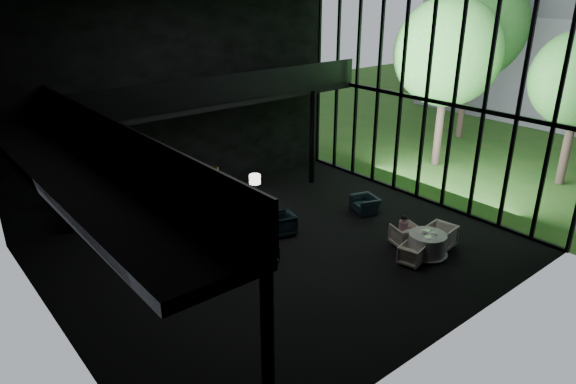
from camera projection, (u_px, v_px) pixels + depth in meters
floor at (284, 249)px, 16.82m from camera, size 14.00×12.00×0.02m
wall_back at (185, 98)px, 19.59m from camera, size 14.00×0.04×8.00m
wall_front at (459, 189)px, 11.02m from camera, size 14.00×0.04×8.00m
wall_left at (35, 186)px, 11.19m from camera, size 0.04×12.00×8.00m
curtain_wall at (426, 100)px, 19.40m from camera, size 0.20×12.00×8.00m
mezzanine_left at (81, 175)px, 11.78m from camera, size 2.00×12.00×0.25m
mezzanine_back at (221, 99)px, 19.47m from camera, size 12.00×2.00×0.25m
railing_left at (120, 142)px, 12.14m from camera, size 0.06×12.00×1.00m
railing_back at (236, 87)px, 18.53m from camera, size 12.00×0.06×1.00m
column_sw at (268, 356)px, 9.05m from camera, size 0.24×0.24×4.00m
column_nw at (61, 179)px, 17.19m from camera, size 0.24×0.24×4.00m
column_ne at (312, 138)px, 21.75m from camera, size 0.24×0.24×4.00m
tree_near at (448, 52)px, 22.75m from camera, size 4.80×4.80×7.65m
tree_far at (473, 26)px, 26.83m from camera, size 5.60×5.60×8.80m
console at (220, 208)px, 19.08m from camera, size 2.08×0.47×0.66m
bronze_urn at (216, 185)px, 18.87m from camera, size 0.67×0.67×1.25m
side_table_left at (182, 221)px, 18.17m from camera, size 0.47×0.47×0.52m
table_lamp_left at (178, 201)px, 18.00m from camera, size 0.40×0.40×0.68m
side_table_right at (251, 197)px, 20.21m from camera, size 0.49×0.49×0.54m
table_lamp_right at (255, 180)px, 19.71m from camera, size 0.44×0.44×0.74m
sofa at (222, 227)px, 17.40m from camera, size 2.18×0.68×0.85m
lounge_armchair_west at (209, 253)px, 15.73m from camera, size 0.89×0.94×0.84m
lounge_armchair_east at (282, 222)px, 17.68m from camera, size 1.04×1.08×0.91m
lounge_armchair_south at (265, 257)px, 15.70m from camera, size 0.73×0.71×0.62m
window_armchair at (365, 203)px, 19.38m from camera, size 0.78×1.00×0.77m
coffee_table at (245, 244)px, 16.75m from camera, size 1.04×1.04×0.39m
dining_table at (427, 246)px, 16.33m from camera, size 1.35×1.35×0.75m
dining_chair_north at (405, 234)px, 16.88m from camera, size 1.03×1.00×0.86m
dining_chair_east at (441, 234)px, 16.79m from camera, size 0.99×1.04×0.96m
dining_chair_west at (411, 255)px, 15.83m from camera, size 0.70×0.73×0.63m
child at (404, 225)px, 16.77m from camera, size 0.30×0.30×0.65m
plate_a at (428, 237)px, 15.97m from camera, size 0.24×0.24×0.01m
plate_b at (427, 230)px, 16.42m from camera, size 0.25×0.25×0.02m
saucer at (434, 233)px, 16.25m from camera, size 0.15×0.15×0.01m
coffee_cup at (436, 232)px, 16.21m from camera, size 0.10×0.10×0.06m
cereal_bowl at (425, 232)px, 16.20m from camera, size 0.18×0.18×0.09m
cream_pot at (436, 235)px, 16.07m from camera, size 0.08×0.08×0.07m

